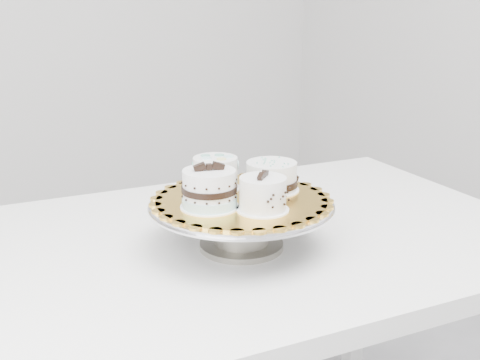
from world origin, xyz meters
TOP-DOWN VIEW (x-y plane):
  - table at (0.14, 0.10)m, footprint 1.40×1.07m
  - cake_stand at (0.08, 0.05)m, footprint 0.37×0.37m
  - cake_board at (0.08, 0.05)m, footprint 0.38×0.38m
  - cake_swirl at (0.07, -0.03)m, footprint 0.12×0.12m
  - cake_banded at (-0.00, 0.04)m, footprint 0.13×0.13m
  - cake_dots at (0.07, 0.13)m, footprint 0.11×0.11m
  - cake_ribbon at (0.16, 0.06)m, footprint 0.12×0.12m

SIDE VIEW (x-z plane):
  - table at x=0.14m, z-range 0.30..1.05m
  - cake_stand at x=0.08m, z-range 0.77..0.87m
  - cake_board at x=0.08m, z-range 0.85..0.86m
  - cake_ribbon at x=0.16m, z-range 0.85..0.92m
  - cake_swirl at x=0.07m, z-range 0.85..0.93m
  - cake_banded at x=0.00m, z-range 0.84..0.94m
  - cake_dots at x=0.07m, z-range 0.86..0.93m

